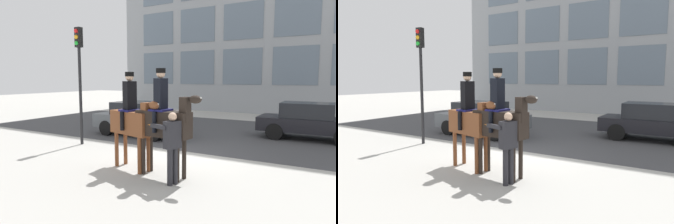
% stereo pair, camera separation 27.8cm
% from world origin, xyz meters
% --- Properties ---
extents(ground_plane, '(80.00, 80.00, 0.00)m').
position_xyz_m(ground_plane, '(0.00, 0.00, 0.00)').
color(ground_plane, '#B2AFA8').
extents(road_surface, '(23.92, 8.50, 0.01)m').
position_xyz_m(road_surface, '(0.00, 4.75, 0.00)').
color(road_surface, '#444447').
rests_on(road_surface, ground_plane).
extents(mounted_horse_lead, '(1.84, 0.79, 2.65)m').
position_xyz_m(mounted_horse_lead, '(-0.44, -1.97, 1.36)').
color(mounted_horse_lead, brown).
rests_on(mounted_horse_lead, ground_plane).
extents(mounted_horse_companion, '(1.90, 0.65, 2.73)m').
position_xyz_m(mounted_horse_companion, '(0.64, -2.09, 1.43)').
color(mounted_horse_companion, black).
rests_on(mounted_horse_companion, ground_plane).
extents(pedestrian_bystander, '(0.91, 0.45, 1.71)m').
position_xyz_m(pedestrian_bystander, '(1.09, -2.51, 1.01)').
color(pedestrian_bystander, '#232328').
rests_on(pedestrian_bystander, ground_plane).
extents(street_car_near_lane, '(3.95, 1.94, 1.46)m').
position_xyz_m(street_car_near_lane, '(-3.18, 2.28, 0.76)').
color(street_car_near_lane, '#51565B').
rests_on(street_car_near_lane, ground_plane).
extents(street_car_far_lane, '(3.94, 1.79, 1.50)m').
position_xyz_m(street_car_far_lane, '(3.36, 4.86, 0.77)').
color(street_car_far_lane, black).
rests_on(street_car_far_lane, ground_plane).
extents(traffic_light, '(0.24, 0.29, 4.33)m').
position_xyz_m(traffic_light, '(-3.99, -0.41, 2.88)').
color(traffic_light, black).
rests_on(traffic_light, ground_plane).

